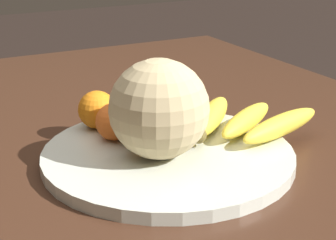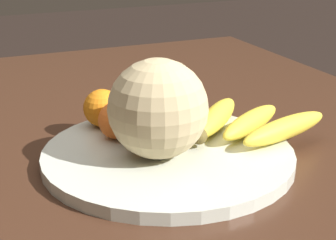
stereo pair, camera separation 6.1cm
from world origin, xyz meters
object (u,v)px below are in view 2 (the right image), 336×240
kitchen_table (164,192)px  orange_back_left (117,120)px  produce_tag (129,129)px  orange_front_left (134,107)px  orange_mid_center (164,107)px  orange_front_right (102,108)px  melon (158,109)px  banana_bunch (212,118)px  fruit_bowl (168,155)px

kitchen_table → orange_back_left: (0.02, 0.08, 0.14)m
orange_back_left → produce_tag: bearing=-48.5°
orange_front_left → orange_mid_center: same height
orange_mid_center → orange_back_left: (-0.04, 0.10, 0.00)m
kitchen_table → orange_front_left: size_ratio=25.90×
orange_front_right → orange_front_left: bearing=-94.4°
melon → banana_bunch: size_ratio=0.48×
melon → kitchen_table: bearing=-29.2°
kitchen_table → orange_mid_center: size_ratio=25.49×
produce_tag → orange_mid_center: bearing=-92.5°
orange_mid_center → banana_bunch: bearing=-132.9°
melon → orange_back_left: melon is taller
melon → orange_front_left: size_ratio=2.66×
kitchen_table → orange_front_right: orange_front_right is taller
orange_front_left → banana_bunch: bearing=-126.5°
melon → orange_front_left: (0.15, -0.02, -0.05)m
orange_front_left → orange_mid_center: (-0.02, -0.05, 0.00)m
orange_mid_center → orange_back_left: bearing=109.5°
fruit_bowl → banana_bunch: 0.12m
kitchen_table → orange_back_left: orange_back_left is taller
kitchen_table → melon: size_ratio=9.74×
orange_front_right → orange_mid_center: bearing=-105.0°
banana_bunch → orange_back_left: bearing=126.8°
melon → orange_front_right: (0.16, 0.04, -0.04)m
kitchen_table → orange_mid_center: (0.05, -0.02, 0.14)m
orange_front_left → orange_back_left: (-0.06, 0.05, 0.00)m
banana_bunch → orange_front_right: size_ratio=4.82×
orange_mid_center → produce_tag: orange_mid_center is taller
orange_back_left → melon: bearing=-159.6°
banana_bunch → produce_tag: banana_bunch is taller
produce_tag → kitchen_table: bearing=-141.6°
orange_front_right → fruit_bowl: bearing=-156.7°
orange_front_left → orange_front_right: (0.00, 0.06, 0.00)m
banana_bunch → orange_front_right: 0.19m
kitchen_table → orange_back_left: bearing=78.2°
melon → orange_front_right: size_ratio=2.31×
orange_front_left → kitchen_table: bearing=-160.6°
fruit_bowl → melon: bearing=120.8°
melon → orange_front_left: bearing=-6.1°
banana_bunch → orange_front_left: size_ratio=5.55×
orange_back_left → orange_front_left: bearing=-40.8°
orange_front_right → orange_back_left: bearing=-175.3°
fruit_bowl → banana_bunch: (0.06, -0.11, 0.03)m
orange_front_right → orange_back_left: (-0.06, -0.01, -0.00)m
fruit_bowl → orange_back_left: bearing=35.2°
orange_front_right → orange_mid_center: size_ratio=1.13×
banana_bunch → orange_mid_center: 0.09m
banana_bunch → produce_tag: size_ratio=3.20×
orange_front_left → orange_back_left: size_ratio=0.93×
fruit_bowl → melon: melon is taller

